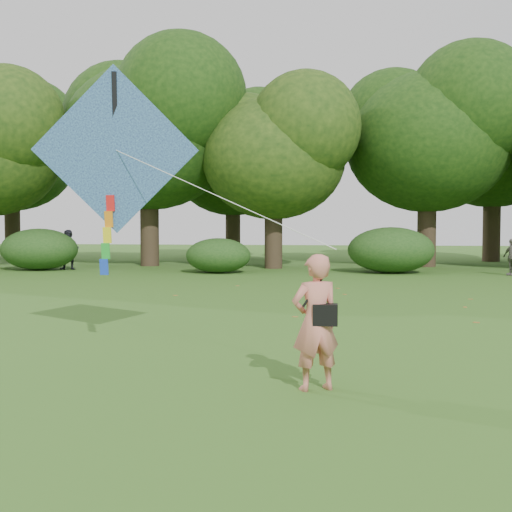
# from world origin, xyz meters

# --- Properties ---
(ground) EXTENTS (100.00, 100.00, 0.00)m
(ground) POSITION_xyz_m (0.00, 0.00, 0.00)
(ground) COLOR #265114
(ground) RESTS_ON ground
(man_kite_flyer) EXTENTS (0.72, 0.62, 1.68)m
(man_kite_flyer) POSITION_xyz_m (0.40, -0.81, 0.84)
(man_kite_flyer) COLOR #D27563
(man_kite_flyer) RESTS_ON ground
(bystander_left) EXTENTS (0.94, 0.79, 1.74)m
(bystander_left) POSITION_xyz_m (-10.74, 18.05, 0.87)
(bystander_left) COLOR #22212C
(bystander_left) RESTS_ON ground
(bystander_right) EXTENTS (0.72, 0.90, 1.44)m
(bystander_right) POSITION_xyz_m (7.56, 17.20, 0.72)
(bystander_right) COLOR slate
(bystander_right) RESTS_ON ground
(crossbody_bag) EXTENTS (0.43, 0.20, 0.69)m
(crossbody_bag) POSITION_xyz_m (0.52, -0.84, 0.95)
(crossbody_bag) COLOR black
(crossbody_bag) RESTS_ON ground
(flying_kite) EXTENTS (4.86, 2.49, 3.36)m
(flying_kite) POSITION_xyz_m (-2.87, 1.40, 3.19)
(flying_kite) COLOR #243D9C
(flying_kite) RESTS_ON ground
(tree_line) EXTENTS (54.70, 15.30, 9.48)m
(tree_line) POSITION_xyz_m (1.67, 22.88, 5.60)
(tree_line) COLOR #3A2D1E
(tree_line) RESTS_ON ground
(shrub_band) EXTENTS (39.15, 3.22, 1.88)m
(shrub_band) POSITION_xyz_m (-0.72, 17.60, 0.86)
(shrub_band) COLOR #264919
(shrub_band) RESTS_ON ground
(fallen_leaves) EXTENTS (11.18, 11.91, 0.01)m
(fallen_leaves) POSITION_xyz_m (0.72, 7.01, 0.01)
(fallen_leaves) COLOR #986129
(fallen_leaves) RESTS_ON ground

